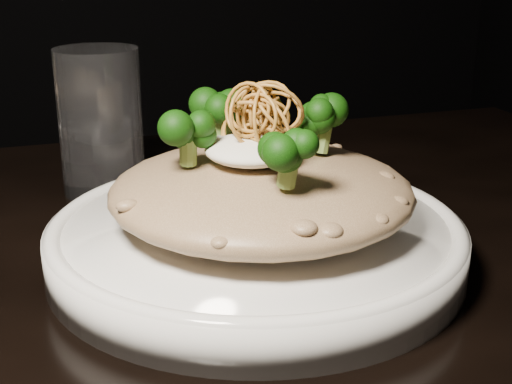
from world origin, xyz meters
TOP-DOWN VIEW (x-y plane):
  - plate at (0.07, 0.02)m, footprint 0.30×0.30m
  - risotto at (0.07, 0.02)m, footprint 0.22×0.22m
  - broccoli at (0.07, 0.01)m, footprint 0.14×0.14m
  - cheese at (0.06, 0.01)m, footprint 0.07×0.07m
  - shallots at (0.07, 0.02)m, footprint 0.06×0.06m
  - drinking_glass at (-0.02, 0.21)m, footprint 0.09×0.09m

SIDE VIEW (x-z plane):
  - plate at x=0.07m, z-range 0.75..0.78m
  - risotto at x=0.07m, z-range 0.78..0.83m
  - drinking_glass at x=-0.02m, z-range 0.75..0.88m
  - cheese at x=0.06m, z-range 0.83..0.85m
  - broccoli at x=0.07m, z-range 0.83..0.88m
  - shallots at x=0.07m, z-range 0.85..0.89m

